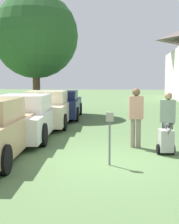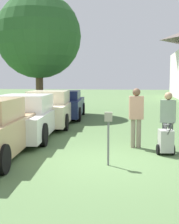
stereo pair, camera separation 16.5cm
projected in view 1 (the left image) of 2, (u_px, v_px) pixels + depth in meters
name	position (u px, v px, depth m)	size (l,w,h in m)	color
ground_plane	(104.00, 162.00, 7.76)	(120.00, 120.00, 0.00)	#517042
parked_car_white	(26.00, 118.00, 11.11)	(2.39, 5.35, 1.52)	silver
parked_car_cream	(48.00, 109.00, 14.06)	(2.37, 5.12, 1.56)	beige
parked_car_navy	(61.00, 105.00, 16.78)	(2.41, 4.92, 1.47)	#19234C
parking_meter	(110.00, 128.00, 7.39)	(0.18, 0.09, 1.28)	slate
person_worker	(136.00, 114.00, 9.35)	(0.44, 0.27, 1.79)	gray
person_supervisor	(168.00, 118.00, 8.94)	(0.46, 0.30, 1.69)	#3F3F47
equipment_cart	(166.00, 140.00, 8.54)	(0.50, 1.00, 1.00)	#B2B2AD
shade_tree	(36.00, 36.00, 18.31)	(5.01, 5.01, 7.15)	brown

